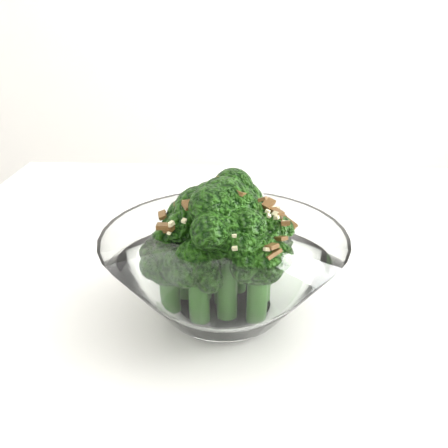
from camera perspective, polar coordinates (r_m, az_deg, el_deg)
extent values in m
cube|color=white|center=(0.57, 23.59, -8.82)|extent=(1.32, 0.99, 0.04)
cylinder|color=white|center=(1.09, -16.22, -14.51)|extent=(0.04, 0.04, 0.71)
cylinder|color=white|center=(0.48, 0.00, -9.67)|extent=(0.09, 0.09, 0.01)
cylinder|color=#255717|center=(0.50, 0.01, -3.93)|extent=(0.02, 0.02, 0.04)
sphere|color=#21540F|center=(0.49, 0.01, -0.64)|extent=(0.04, 0.04, 0.04)
cylinder|color=#255717|center=(0.48, 1.54, -3.51)|extent=(0.02, 0.02, 0.08)
sphere|color=#21540F|center=(0.45, 1.61, 2.19)|extent=(0.05, 0.05, 0.05)
cylinder|color=#255717|center=(0.50, 4.81, -4.60)|extent=(0.02, 0.02, 0.04)
sphere|color=#21540F|center=(0.48, 4.94, -1.39)|extent=(0.04, 0.04, 0.04)
cylinder|color=#255717|center=(0.46, 0.00, -4.41)|extent=(0.02, 0.02, 0.09)
sphere|color=#21540F|center=(0.43, 0.00, 2.06)|extent=(0.05, 0.05, 0.05)
cylinder|color=#255717|center=(0.46, -2.60, -4.48)|extent=(0.02, 0.02, 0.08)
sphere|color=#21540F|center=(0.44, -2.73, 1.19)|extent=(0.05, 0.05, 0.05)
cylinder|color=#255717|center=(0.44, 0.36, -6.76)|extent=(0.02, 0.02, 0.07)
sphere|color=#21540F|center=(0.41, 0.38, -1.13)|extent=(0.05, 0.05, 0.05)
cylinder|color=#255717|center=(0.44, -2.87, -8.51)|extent=(0.02, 0.02, 0.05)
sphere|color=#21540F|center=(0.42, -2.97, -4.44)|extent=(0.04, 0.04, 0.04)
cylinder|color=#255717|center=(0.46, -6.20, -7.81)|extent=(0.02, 0.02, 0.04)
sphere|color=#21540F|center=(0.44, -6.38, -4.46)|extent=(0.04, 0.04, 0.04)
cylinder|color=#255717|center=(0.44, 3.81, -8.36)|extent=(0.02, 0.02, 0.05)
sphere|color=#21540F|center=(0.42, 3.96, -4.10)|extent=(0.04, 0.04, 0.04)
cylinder|color=#255717|center=(0.47, -4.45, -5.33)|extent=(0.02, 0.02, 0.06)
sphere|color=#21540F|center=(0.46, -4.61, -1.07)|extent=(0.05, 0.05, 0.05)
cylinder|color=#255717|center=(0.47, 4.31, -5.62)|extent=(0.02, 0.02, 0.06)
sphere|color=#21540F|center=(0.45, 4.47, -1.19)|extent=(0.04, 0.04, 0.04)
cube|color=brown|center=(0.46, -3.02, 3.00)|extent=(0.02, 0.01, 0.01)
cube|color=brown|center=(0.40, -0.90, 0.53)|extent=(0.02, 0.01, 0.01)
cube|color=brown|center=(0.43, -0.48, 4.69)|extent=(0.01, 0.02, 0.01)
cube|color=brown|center=(0.40, -0.59, -0.84)|extent=(0.01, 0.02, 0.01)
cube|color=brown|center=(0.44, -4.87, 2.10)|extent=(0.01, 0.01, 0.01)
cube|color=brown|center=(0.43, 3.90, 2.69)|extent=(0.02, 0.01, 0.01)
cube|color=brown|center=(0.45, 7.53, -0.01)|extent=(0.01, 0.01, 0.01)
cube|color=brown|center=(0.42, -3.71, 2.33)|extent=(0.02, 0.01, 0.01)
cube|color=brown|center=(0.43, 7.05, 0.11)|extent=(0.01, 0.02, 0.01)
cube|color=brown|center=(0.40, 5.29, -2.54)|extent=(0.01, 0.02, 0.01)
cube|color=brown|center=(0.41, -0.58, 3.05)|extent=(0.02, 0.01, 0.01)
cube|color=brown|center=(0.45, 1.36, 4.06)|extent=(0.02, 0.01, 0.01)
cube|color=brown|center=(0.45, -4.05, 2.86)|extent=(0.02, 0.01, 0.01)
cube|color=brown|center=(0.41, 4.03, -0.59)|extent=(0.01, 0.02, 0.01)
cube|color=brown|center=(0.42, 2.08, 3.54)|extent=(0.01, 0.02, 0.01)
cube|color=brown|center=(0.48, -4.05, 2.63)|extent=(0.01, 0.01, 0.01)
cube|color=brown|center=(0.43, -6.18, -0.53)|extent=(0.01, 0.01, 0.01)
cube|color=brown|center=(0.45, -3.06, 3.36)|extent=(0.02, 0.02, 0.01)
cube|color=brown|center=(0.47, -2.03, 2.88)|extent=(0.02, 0.02, 0.00)
cube|color=brown|center=(0.49, -3.46, 2.35)|extent=(0.02, 0.01, 0.00)
cube|color=brown|center=(0.42, -3.99, 2.48)|extent=(0.01, 0.01, 0.00)
cube|color=brown|center=(0.47, 0.25, 3.40)|extent=(0.01, 0.01, 0.01)
cube|color=brown|center=(0.46, -1.63, 3.71)|extent=(0.02, 0.01, 0.01)
cube|color=brown|center=(0.49, 2.50, 2.24)|extent=(0.01, 0.02, 0.01)
cube|color=brown|center=(0.43, -3.61, 2.79)|extent=(0.01, 0.01, 0.01)
cube|color=brown|center=(0.45, 6.30, 0.74)|extent=(0.01, 0.02, 0.01)
cube|color=brown|center=(0.41, -0.75, 2.43)|extent=(0.01, 0.01, 0.01)
cube|color=brown|center=(0.45, 6.22, 0.86)|extent=(0.01, 0.01, 0.01)
cube|color=brown|center=(0.40, 5.57, -3.45)|extent=(0.02, 0.01, 0.01)
cube|color=brown|center=(0.44, 5.09, 2.30)|extent=(0.02, 0.02, 0.01)
cube|color=brown|center=(0.47, -5.73, 1.16)|extent=(0.01, 0.01, 0.01)
cube|color=brown|center=(0.48, -4.22, 2.07)|extent=(0.02, 0.02, 0.01)
cube|color=brown|center=(0.42, 6.52, -1.66)|extent=(0.01, 0.01, 0.01)
cube|color=brown|center=(0.46, -3.79, 3.19)|extent=(0.02, 0.01, 0.01)
cube|color=brown|center=(0.45, 4.59, 2.52)|extent=(0.01, 0.01, 0.00)
cube|color=brown|center=(0.43, -6.76, -0.26)|extent=(0.02, 0.01, 0.00)
cube|color=brown|center=(0.49, 2.02, 2.71)|extent=(0.01, 0.01, 0.01)
cube|color=brown|center=(0.41, -2.99, 2.47)|extent=(0.01, 0.01, 0.01)
cube|color=brown|center=(0.41, -2.00, 0.57)|extent=(0.01, 0.01, 0.00)
cube|color=brown|center=(0.48, 1.95, 3.14)|extent=(0.01, 0.01, 0.01)
cube|color=brown|center=(0.45, -7.06, 1.03)|extent=(0.01, 0.01, 0.01)
cube|color=brown|center=(0.48, -4.36, 1.75)|extent=(0.01, 0.01, 0.01)
cube|color=brown|center=(0.44, 6.04, 1.41)|extent=(0.01, 0.01, 0.01)
cube|color=brown|center=(0.45, 1.77, 3.65)|extent=(0.01, 0.01, 0.01)
cube|color=beige|center=(0.40, 3.08, -1.03)|extent=(0.01, 0.01, 0.01)
cube|color=beige|center=(0.45, 5.60, 1.90)|extent=(0.00, 0.01, 0.00)
cube|color=beige|center=(0.47, 4.54, 2.49)|extent=(0.01, 0.01, 0.00)
cube|color=beige|center=(0.42, -6.29, -1.07)|extent=(0.00, 0.00, 0.00)
cube|color=beige|center=(0.42, 5.15, 0.94)|extent=(0.00, 0.00, 0.00)
cube|color=beige|center=(0.40, -1.95, 1.01)|extent=(0.00, 0.00, 0.00)
cube|color=beige|center=(0.43, 6.94, 0.07)|extent=(0.01, 0.01, 0.00)
cube|color=beige|center=(0.43, 6.01, 0.76)|extent=(0.01, 0.01, 0.00)
cube|color=beige|center=(0.44, 5.87, 1.10)|extent=(0.01, 0.01, 0.01)
cube|color=beige|center=(0.41, 3.45, 1.29)|extent=(0.01, 0.01, 0.00)
cube|color=beige|center=(0.45, -3.11, 3.29)|extent=(0.00, 0.00, 0.00)
cube|color=beige|center=(0.47, 6.16, 1.73)|extent=(0.00, 0.00, 0.00)
cube|color=beige|center=(0.45, -2.03, 4.05)|extent=(0.00, 0.00, 0.00)
cube|color=beige|center=(0.48, 0.95, 2.96)|extent=(0.01, 0.01, 0.00)
cube|color=beige|center=(0.41, -4.58, 0.38)|extent=(0.01, 0.01, 0.00)
cube|color=beige|center=(0.41, -3.08, 1.01)|extent=(0.01, 0.01, 0.01)
cube|color=beige|center=(0.43, 1.95, 4.25)|extent=(0.01, 0.01, 0.00)
cube|color=beige|center=(0.44, 3.56, 3.01)|extent=(0.00, 0.00, 0.00)
cube|color=beige|center=(0.49, -0.89, 3.13)|extent=(0.00, 0.00, 0.00)
cube|color=beige|center=(0.46, -4.07, 2.82)|extent=(0.00, 0.01, 0.00)
cube|color=beige|center=(0.42, -6.17, -0.13)|extent=(0.00, 0.00, 0.00)
cube|color=beige|center=(0.42, 5.02, 1.44)|extent=(0.01, 0.01, 0.00)
cube|color=beige|center=(0.39, 1.29, -2.72)|extent=(0.01, 0.01, 0.00)
cube|color=beige|center=(0.40, -3.15, 0.16)|extent=(0.01, 0.01, 0.00)
cube|color=beige|center=(0.47, 4.90, 1.85)|extent=(0.01, 0.01, 0.01)
cube|color=beige|center=(0.45, 1.59, 3.85)|extent=(0.01, 0.01, 0.01)
cube|color=beige|center=(0.40, 4.89, -2.89)|extent=(0.01, 0.01, 0.01)
cube|color=beige|center=(0.47, 3.99, 2.57)|extent=(0.01, 0.00, 0.00)
cube|color=beige|center=(0.39, 1.17, -1.30)|extent=(0.00, 0.00, 0.00)
cube|color=beige|center=(0.42, -6.01, 0.07)|extent=(0.01, 0.01, 0.00)
cube|color=beige|center=(0.44, 0.79, 4.40)|extent=(0.01, 0.01, 0.01)
cube|color=beige|center=(0.49, -2.48, 2.50)|extent=(0.01, 0.01, 0.01)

